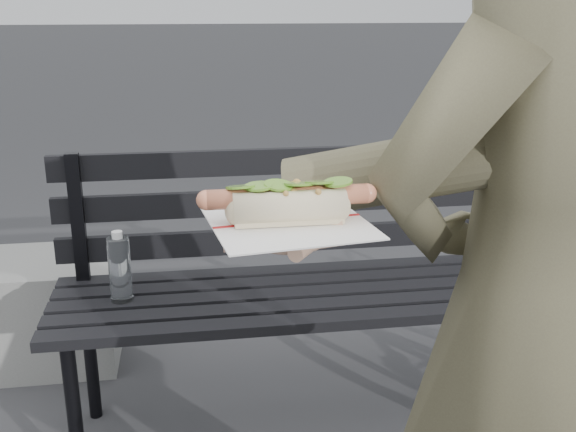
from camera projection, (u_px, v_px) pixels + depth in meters
name	position (u px, v px, depth m)	size (l,w,h in m)	color
park_bench	(297.00, 268.00, 2.06)	(1.50, 0.44, 0.88)	black
person	(535.00, 328.00, 1.04)	(0.60, 0.40, 1.65)	brown
held_hotdog	(422.00, 173.00, 0.91)	(0.63, 0.30, 0.20)	brown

